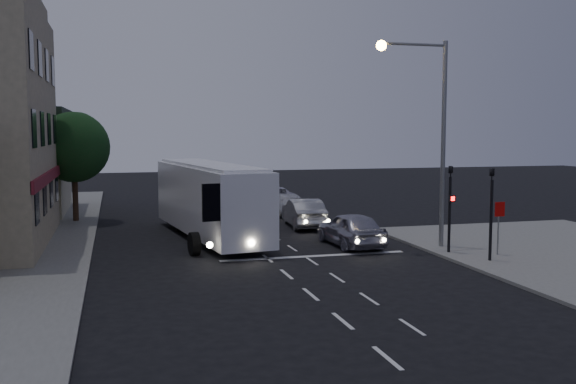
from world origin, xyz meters
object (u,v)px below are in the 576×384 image
object	(u,v)px
street_tree	(74,144)
car_suv	(351,229)
car_sedan_c	(273,196)
car_sedan_b	(286,204)
tour_bus	(209,198)
traffic_signal_main	(450,198)
streetlight	(430,119)
traffic_signal_side	(491,203)
car_sedan_a	(304,213)
regulatory_sign	(499,219)

from	to	relation	value
street_tree	car_suv	bearing A→B (deg)	-41.86
car_sedan_c	car_sedan_b	bearing A→B (deg)	83.49
tour_bus	traffic_signal_main	distance (m)	11.47
tour_bus	car_sedan_b	distance (m)	9.61
car_suv	streetlight	xyz separation A→B (m)	(3.02, -1.60, 4.94)
tour_bus	traffic_signal_main	world-z (taller)	traffic_signal_main
tour_bus	traffic_signal_side	xyz separation A→B (m)	(9.89, -8.83, 0.44)
car_sedan_a	car_sedan_c	xyz separation A→B (m)	(0.72, 9.86, -0.08)
car_sedan_b	street_tree	world-z (taller)	street_tree
streetlight	street_tree	distance (m)	20.19
traffic_signal_side	car_sedan_a	bearing A→B (deg)	111.36
car_sedan_a	regulatory_sign	size ratio (longest dim) A/B	2.14
car_sedan_b	traffic_signal_side	size ratio (longest dim) A/B	1.13
tour_bus	street_tree	xyz separation A→B (m)	(-6.62, 7.39, 2.51)
car_sedan_b	car_sedan_c	bearing A→B (deg)	-93.21
car_sedan_c	traffic_signal_main	distance (m)	19.40
streetlight	car_suv	bearing A→B (deg)	152.12
tour_bus	traffic_signal_side	bearing A→B (deg)	-49.69
street_tree	regulatory_sign	bearing A→B (deg)	-41.08
traffic_signal_main	car_sedan_a	bearing A→B (deg)	111.75
car_suv	traffic_signal_side	world-z (taller)	traffic_signal_side
car_sedan_c	traffic_signal_main	bearing A→B (deg)	96.26
tour_bus	car_sedan_c	xyz separation A→B (m)	(6.22, 12.24, -1.29)
car_suv	car_sedan_c	xyz separation A→B (m)	(0.32, 16.07, -0.10)
street_tree	car_sedan_b	bearing A→B (deg)	0.40
car_sedan_c	regulatory_sign	world-z (taller)	regulatory_sign
traffic_signal_main	street_tree	world-z (taller)	street_tree
traffic_signal_main	car_sedan_b	bearing A→B (deg)	102.94
car_sedan_b	traffic_signal_main	size ratio (longest dim) A/B	1.13
tour_bus	car_sedan_c	distance (m)	13.79
car_suv	traffic_signal_main	distance (m)	4.75
streetlight	street_tree	xyz separation A→B (m)	(-15.55, 12.82, -1.23)
streetlight	traffic_signal_side	bearing A→B (deg)	-74.30
car_sedan_c	street_tree	distance (m)	14.24
car_sedan_b	car_sedan_c	xyz separation A→B (m)	(0.33, 4.76, 0.02)
car_suv	car_sedan_b	distance (m)	11.31
car_sedan_a	car_sedan_b	distance (m)	5.12
car_sedan_b	traffic_signal_main	bearing A→B (deg)	103.66
traffic_signal_side	streetlight	distance (m)	4.84
traffic_signal_main	regulatory_sign	xyz separation A→B (m)	(1.70, -1.01, -0.82)
car_sedan_a	traffic_signal_main	world-z (taller)	traffic_signal_main
car_sedan_b	regulatory_sign	distance (m)	16.17
car_sedan_a	streetlight	xyz separation A→B (m)	(3.43, -7.81, 4.96)
car_sedan_a	tour_bus	bearing A→B (deg)	27.87
tour_bus	car_sedan_b	size ratio (longest dim) A/B	2.63
traffic_signal_side	traffic_signal_main	bearing A→B (deg)	109.49
car_suv	car_sedan_a	size ratio (longest dim) A/B	0.98
traffic_signal_main	regulatory_sign	world-z (taller)	traffic_signal_main
car_sedan_a	regulatory_sign	xyz separation A→B (m)	(5.38, -10.25, 0.82)
traffic_signal_main	car_sedan_c	bearing A→B (deg)	98.83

